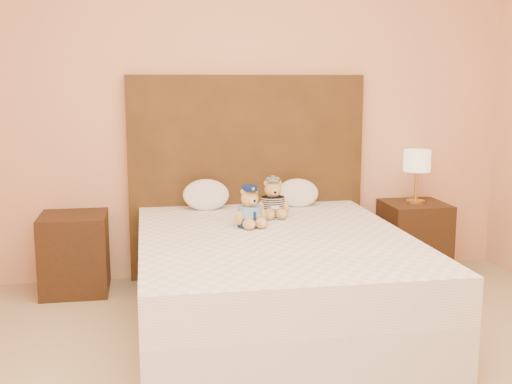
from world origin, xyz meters
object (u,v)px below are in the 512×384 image
at_px(teddy_prisoner, 273,198).
at_px(pillow_left, 206,193).
at_px(nightstand_left, 75,253).
at_px(nightstand_right, 414,238).
at_px(lamp, 417,163).
at_px(pillow_right, 298,191).
at_px(bed, 274,279).
at_px(teddy_police, 250,206).

xyz_separation_m(teddy_prisoner, pillow_left, (-0.42, 0.35, -0.01)).
xyz_separation_m(nightstand_left, nightstand_right, (2.50, 0.00, 0.00)).
xyz_separation_m(nightstand_right, pillow_left, (-1.58, 0.03, 0.39)).
distance_m(nightstand_left, nightstand_right, 2.50).
xyz_separation_m(lamp, pillow_right, (-0.90, 0.03, -0.19)).
distance_m(bed, lamp, 1.59).
distance_m(nightstand_left, pillow_left, 1.00).
bearing_deg(pillow_right, lamp, -1.90).
height_order(nightstand_left, nightstand_right, same).
distance_m(bed, nightstand_right, 1.48).
distance_m(nightstand_left, teddy_police, 1.34).
relative_size(nightstand_right, pillow_right, 1.79).
relative_size(bed, nightstand_left, 3.64).
xyz_separation_m(bed, pillow_right, (0.35, 0.83, 0.38)).
relative_size(lamp, teddy_police, 1.53).
bearing_deg(nightstand_left, pillow_right, 1.08).
xyz_separation_m(teddy_police, pillow_right, (0.46, 0.60, -0.02)).
xyz_separation_m(teddy_prisoner, pillow_right, (0.26, 0.35, -0.02)).
bearing_deg(pillow_left, nightstand_right, -1.09).
xyz_separation_m(bed, lamp, (1.25, 0.80, 0.57)).
bearing_deg(bed, teddy_prisoner, 79.54).
bearing_deg(pillow_right, bed, -112.65).
bearing_deg(teddy_prisoner, bed, -101.72).
relative_size(nightstand_right, lamp, 1.38).
relative_size(bed, teddy_police, 7.66).
bearing_deg(nightstand_right, lamp, 180.00).
relative_size(lamp, teddy_prisoner, 1.54).
xyz_separation_m(nightstand_left, teddy_police, (1.14, -0.57, 0.41)).
distance_m(teddy_prisoner, pillow_left, 0.54).
bearing_deg(lamp, teddy_police, -157.28).
height_order(teddy_police, teddy_prisoner, teddy_police).
height_order(lamp, teddy_prisoner, lamp).
bearing_deg(teddy_prisoner, teddy_police, -129.54).
bearing_deg(bed, pillow_right, 67.35).
bearing_deg(pillow_right, teddy_police, -127.31).
bearing_deg(bed, nightstand_right, 32.62).
bearing_deg(pillow_left, lamp, -1.09).
relative_size(nightstand_right, teddy_prisoner, 2.12).
bearing_deg(pillow_left, bed, -68.51).
bearing_deg(teddy_prisoner, pillow_right, 52.15).
relative_size(bed, teddy_prisoner, 7.70).
xyz_separation_m(nightstand_right, pillow_right, (-0.90, 0.03, 0.38)).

